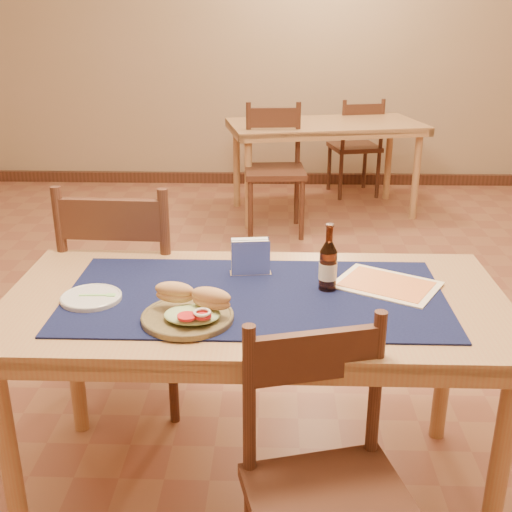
{
  "coord_description": "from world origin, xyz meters",
  "views": [
    {
      "loc": [
        0.06,
        -2.65,
        1.61
      ],
      "look_at": [
        0.0,
        -0.7,
        0.85
      ],
      "focal_mm": 45.0,
      "sensor_mm": 36.0,
      "label": 1
    }
  ],
  "objects_px": {
    "chair_main_near": "(328,492)",
    "napkin_holder": "(250,258)",
    "chair_main_far": "(129,290)",
    "main_table": "(255,320)",
    "back_table": "(325,133)",
    "beer_bottle": "(328,266)",
    "sandwich_plate": "(190,311)"
  },
  "relations": [
    {
      "from": "chair_main_far",
      "to": "sandwich_plate",
      "type": "xyz_separation_m",
      "value": [
        0.35,
        -0.72,
        0.26
      ]
    },
    {
      "from": "main_table",
      "to": "chair_main_near",
      "type": "relative_size",
      "value": 1.82
    },
    {
      "from": "main_table",
      "to": "back_table",
      "type": "height_order",
      "value": "same"
    },
    {
      "from": "sandwich_plate",
      "to": "beer_bottle",
      "type": "height_order",
      "value": "beer_bottle"
    },
    {
      "from": "chair_main_near",
      "to": "napkin_holder",
      "type": "xyz_separation_m",
      "value": [
        -0.23,
        0.72,
        0.36
      ]
    },
    {
      "from": "sandwich_plate",
      "to": "napkin_holder",
      "type": "bearing_deg",
      "value": 65.67
    },
    {
      "from": "chair_main_far",
      "to": "chair_main_near",
      "type": "distance_m",
      "value": 1.32
    },
    {
      "from": "chair_main_far",
      "to": "napkin_holder",
      "type": "bearing_deg",
      "value": -35.39
    },
    {
      "from": "back_table",
      "to": "napkin_holder",
      "type": "height_order",
      "value": "napkin_holder"
    },
    {
      "from": "back_table",
      "to": "beer_bottle",
      "type": "xyz_separation_m",
      "value": [
        -0.22,
        -3.27,
        0.17
      ]
    },
    {
      "from": "chair_main_near",
      "to": "napkin_holder",
      "type": "bearing_deg",
      "value": 107.49
    },
    {
      "from": "back_table",
      "to": "main_table",
      "type": "bearing_deg",
      "value": -97.7
    },
    {
      "from": "chair_main_far",
      "to": "back_table",
      "type": "bearing_deg",
      "value": 70.5
    },
    {
      "from": "chair_main_far",
      "to": "napkin_holder",
      "type": "xyz_separation_m",
      "value": [
        0.52,
        -0.37,
        0.29
      ]
    },
    {
      "from": "chair_main_near",
      "to": "beer_bottle",
      "type": "distance_m",
      "value": 0.71
    },
    {
      "from": "main_table",
      "to": "beer_bottle",
      "type": "relative_size",
      "value": 7.23
    },
    {
      "from": "main_table",
      "to": "sandwich_plate",
      "type": "xyz_separation_m",
      "value": [
        -0.18,
        -0.18,
        0.12
      ]
    },
    {
      "from": "main_table",
      "to": "chair_main_near",
      "type": "bearing_deg",
      "value": -69.33
    },
    {
      "from": "beer_bottle",
      "to": "chair_main_near",
      "type": "bearing_deg",
      "value": -92.61
    },
    {
      "from": "chair_main_near",
      "to": "beer_bottle",
      "type": "height_order",
      "value": "beer_bottle"
    },
    {
      "from": "chair_main_near",
      "to": "sandwich_plate",
      "type": "distance_m",
      "value": 0.62
    },
    {
      "from": "main_table",
      "to": "back_table",
      "type": "xyz_separation_m",
      "value": [
        0.45,
        3.33,
        0.0
      ]
    },
    {
      "from": "back_table",
      "to": "chair_main_near",
      "type": "height_order",
      "value": "chair_main_near"
    },
    {
      "from": "main_table",
      "to": "chair_main_far",
      "type": "relative_size",
      "value": 1.6
    },
    {
      "from": "chair_main_far",
      "to": "sandwich_plate",
      "type": "height_order",
      "value": "chair_main_far"
    },
    {
      "from": "back_table",
      "to": "sandwich_plate",
      "type": "xyz_separation_m",
      "value": [
        -0.63,
        -3.51,
        0.12
      ]
    },
    {
      "from": "sandwich_plate",
      "to": "beer_bottle",
      "type": "relative_size",
      "value": 1.23
    },
    {
      "from": "chair_main_near",
      "to": "sandwich_plate",
      "type": "relative_size",
      "value": 3.23
    },
    {
      "from": "chair_main_near",
      "to": "napkin_holder",
      "type": "distance_m",
      "value": 0.83
    },
    {
      "from": "chair_main_far",
      "to": "chair_main_near",
      "type": "height_order",
      "value": "chair_main_far"
    },
    {
      "from": "chair_main_near",
      "to": "napkin_holder",
      "type": "relative_size",
      "value": 6.06
    },
    {
      "from": "chair_main_near",
      "to": "sandwich_plate",
      "type": "bearing_deg",
      "value": 137.01
    }
  ]
}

